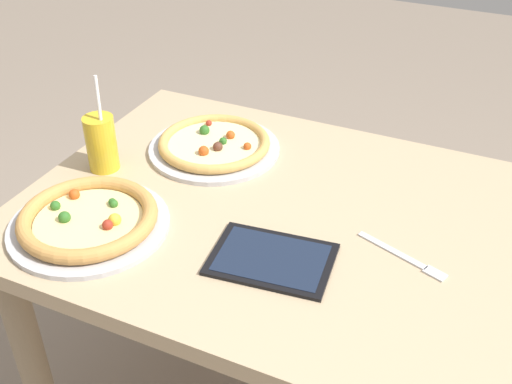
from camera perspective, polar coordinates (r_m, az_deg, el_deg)
dining_table at (r=1.47m, az=1.45°, el=-5.33°), size 1.11×0.85×0.75m
pizza_near at (r=1.37m, az=-14.95°, el=-2.46°), size 0.34×0.34×0.04m
pizza_far at (r=1.60m, az=-3.80°, el=4.29°), size 0.33×0.33×0.04m
drink_cup_colored at (r=1.54m, az=-13.85°, el=4.36°), size 0.07×0.07×0.24m
fork at (r=1.29m, az=13.38°, el=-5.80°), size 0.20×0.09×0.00m
tablet at (r=1.25m, az=1.44°, el=-6.10°), size 0.26×0.20×0.01m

